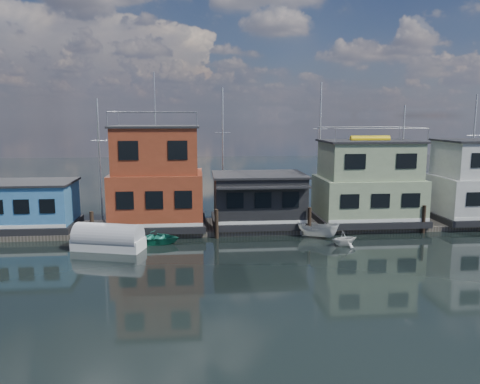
{
  "coord_description": "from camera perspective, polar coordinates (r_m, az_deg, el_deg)",
  "views": [
    {
      "loc": [
        -5.43,
        -24.57,
        9.01
      ],
      "look_at": [
        -1.99,
        12.0,
        3.0
      ],
      "focal_mm": 35.0,
      "sensor_mm": 36.0,
      "label": 1
    }
  ],
  "objects": [
    {
      "name": "pilings",
      "position": [
        35.05,
        3.14,
        -3.76
      ],
      "size": [
        42.28,
        0.28,
        2.2
      ],
      "color": "#2D2116",
      "rests_on": "ground"
    },
    {
      "name": "dinghy_white",
      "position": [
        33.64,
        12.59,
        -5.55
      ],
      "size": [
        2.36,
        2.16,
        1.05
      ],
      "primitive_type": "imported",
      "rotation": [
        0.0,
        0.0,
        1.82
      ],
      "color": "silver",
      "rests_on": "ground"
    },
    {
      "name": "houseboat_dark",
      "position": [
        37.46,
        2.28,
        -0.85
      ],
      "size": [
        7.4,
        6.1,
        4.06
      ],
      "color": "black",
      "rests_on": "dock"
    },
    {
      "name": "motorboat",
      "position": [
        35.39,
        9.48,
        -4.55
      ],
      "size": [
        3.34,
        2.78,
        1.24
      ],
      "primitive_type": "imported",
      "rotation": [
        0.0,
        0.0,
        0.98
      ],
      "color": "silver",
      "rests_on": "ground"
    },
    {
      "name": "houseboat_green",
      "position": [
        39.51,
        15.34,
        1.02
      ],
      "size": [
        8.4,
        5.9,
        7.03
      ],
      "color": "black",
      "rests_on": "dock"
    },
    {
      "name": "tarp_runabout",
      "position": [
        33.12,
        -15.76,
        -5.56
      ],
      "size": [
        5.07,
        3.08,
        1.92
      ],
      "rotation": [
        0.0,
        0.0,
        -0.27
      ],
      "color": "white",
      "rests_on": "ground"
    },
    {
      "name": "houseboat_blue",
      "position": [
        39.26,
        -23.96,
        -1.5
      ],
      "size": [
        6.4,
        4.9,
        3.66
      ],
      "color": "black",
      "rests_on": "dock"
    },
    {
      "name": "background_masts",
      "position": [
        43.9,
        8.09,
        4.68
      ],
      "size": [
        36.4,
        0.16,
        12.0
      ],
      "color": "silver",
      "rests_on": "ground"
    },
    {
      "name": "houseboat_red",
      "position": [
        37.02,
        -10.08,
        1.53
      ],
      "size": [
        7.4,
        5.9,
        11.86
      ],
      "color": "black",
      "rests_on": "dock"
    },
    {
      "name": "dinghy_teal",
      "position": [
        34.07,
        -10.66,
        -5.49
      ],
      "size": [
        4.49,
        3.64,
        0.82
      ],
      "primitive_type": "imported",
      "rotation": [
        0.0,
        0.0,
        1.34
      ],
      "color": "#24856E",
      "rests_on": "ground"
    },
    {
      "name": "ground",
      "position": [
        26.72,
        6.79,
        -10.48
      ],
      "size": [
        160.0,
        160.0,
        0.0
      ],
      "primitive_type": "plane",
      "color": "black",
      "rests_on": "ground"
    },
    {
      "name": "dock",
      "position": [
        38.0,
        3.0,
        -4.12
      ],
      "size": [
        48.0,
        5.0,
        0.4
      ],
      "primitive_type": "cube",
      "color": "#595147",
      "rests_on": "ground"
    }
  ]
}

